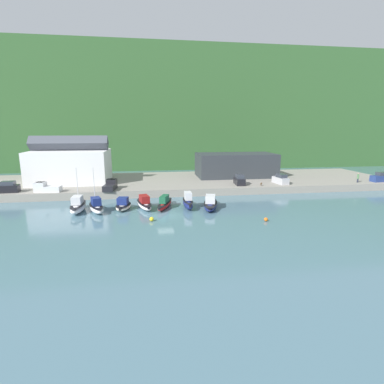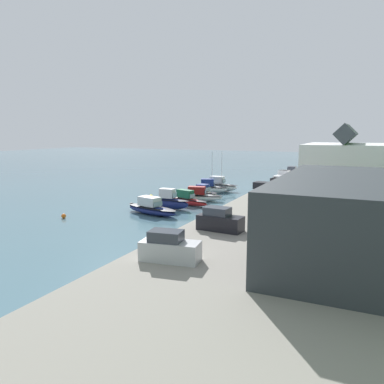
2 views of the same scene
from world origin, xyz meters
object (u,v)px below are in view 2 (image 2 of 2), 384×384
moored_boat_1 (209,188)px  moored_boat_2 (204,193)px  moored_boat_0 (219,186)px  moored_boat_4 (187,199)px  pickup_truck_1 (272,184)px  moored_boat_5 (169,202)px  moored_boat_6 (151,208)px  parked_car_3 (220,221)px  mooring_buoy_0 (64,216)px  mooring_buoy_1 (151,196)px  moored_boat_3 (198,196)px  dog_on_quay (179,234)px  parked_car_0 (292,172)px  parked_car_1 (169,248)px  pickup_truck_0 (282,176)px

moored_boat_1 → moored_boat_2: size_ratio=1.40×
moored_boat_0 → moored_boat_1: (2.96, -0.66, -0.07)m
moored_boat_4 → pickup_truck_1: pickup_truck_1 is taller
moored_boat_5 → pickup_truck_1: 17.86m
moored_boat_4 → moored_boat_5: size_ratio=1.31×
moored_boat_0 → moored_boat_6: (21.96, -0.88, -0.18)m
moored_boat_2 → moored_boat_5: size_ratio=0.87×
parked_car_3 → pickup_truck_1: size_ratio=0.88×
moored_boat_1 → moored_boat_2: 4.37m
moored_boat_1 → mooring_buoy_0: (25.55, -8.83, -0.62)m
parked_car_3 → mooring_buoy_1: size_ratio=6.80×
moored_boat_3 → moored_boat_4: bearing=-18.8°
moored_boat_0 → moored_boat_4: bearing=1.7°
dog_on_quay → moored_boat_2: bearing=-121.7°
moored_boat_4 → moored_boat_5: moored_boat_5 is taller
parked_car_0 → mooring_buoy_0: 47.83m
moored_boat_1 → dog_on_quay: 33.82m
parked_car_1 → parked_car_3: same height
pickup_truck_1 → parked_car_0: bearing=-172.9°
mooring_buoy_0 → mooring_buoy_1: mooring_buoy_1 is taller
moored_boat_3 → moored_boat_6: 11.39m
moored_boat_5 → mooring_buoy_1: 9.16m
mooring_buoy_0 → pickup_truck_1: bearing=140.7°
moored_boat_1 → moored_boat_2: moored_boat_1 is taller
moored_boat_3 → mooring_buoy_1: (1.17, -7.82, -0.48)m
moored_boat_1 → moored_boat_3: 7.87m
moored_boat_0 → moored_boat_2: moored_boat_0 is taller
moored_boat_5 → moored_boat_2: bearing=176.3°
moored_boat_0 → moored_boat_1: 3.03m
moored_boat_5 → moored_boat_6: 3.89m
moored_boat_1 → pickup_truck_0: size_ratio=1.48×
moored_boat_5 → mooring_buoy_1: size_ratio=9.36×
moored_boat_3 → parked_car_0: bearing=146.5°
pickup_truck_0 → moored_boat_6: bearing=-104.9°
pickup_truck_0 → mooring_buoy_1: bearing=-125.6°
mooring_buoy_1 → moored_boat_3: bearing=98.5°
pickup_truck_0 → moored_boat_1: bearing=-129.0°
moored_boat_0 → dog_on_quay: bearing=15.5°
moored_boat_4 → moored_boat_3: bearing=-167.8°
parked_car_1 → mooring_buoy_0: 24.32m
moored_boat_1 → moored_boat_6: bearing=-20.2°
parked_car_0 → moored_boat_1: bearing=-124.2°
moored_boat_3 → parked_car_1: 31.55m
moored_boat_2 → parked_car_0: bearing=165.3°
parked_car_1 → pickup_truck_0: parked_car_1 is taller
moored_boat_1 → moored_boat_6: (19.00, -0.22, -0.10)m
moored_boat_1 → moored_boat_6: moored_boat_1 is taller
parked_car_3 → moored_boat_0: bearing=-154.3°
moored_boat_2 → moored_boat_3: (3.46, 0.59, 0.05)m
moored_boat_2 → pickup_truck_1: 10.93m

